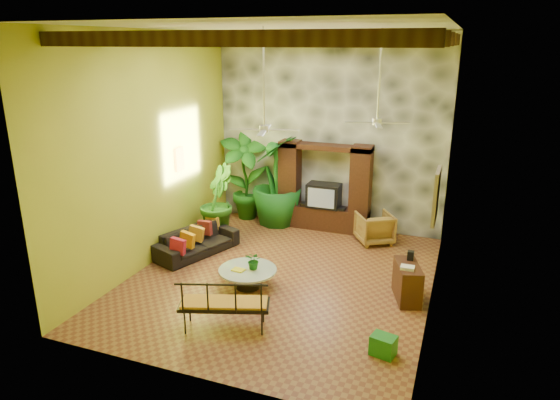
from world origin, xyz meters
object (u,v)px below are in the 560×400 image
at_px(wicker_armchair, 374,228).
at_px(tall_plant_c, 277,180).
at_px(green_bin, 383,345).
at_px(coffee_table, 248,276).
at_px(tall_plant_a, 245,175).
at_px(iron_bench, 222,302).
at_px(tall_plant_b, 217,201).
at_px(ceiling_fan_back, 378,112).
at_px(ceiling_fan_front, 264,118).
at_px(side_console, 407,282).
at_px(entertainment_center, 324,193).
at_px(sofa, 197,242).

relative_size(wicker_armchair, tall_plant_c, 0.34).
relative_size(wicker_armchair, green_bin, 2.17).
relative_size(coffee_table, green_bin, 3.08).
xyz_separation_m(tall_plant_a, tall_plant_c, (1.00, -0.09, -0.04)).
bearing_deg(coffee_table, green_bin, -24.25).
bearing_deg(iron_bench, coffee_table, 80.05).
bearing_deg(tall_plant_a, coffee_table, -64.74).
distance_m(tall_plant_b, tall_plant_c, 1.80).
relative_size(ceiling_fan_back, green_bin, 4.91).
distance_m(ceiling_fan_front, tall_plant_b, 3.90).
xyz_separation_m(tall_plant_a, coffee_table, (1.78, -3.78, -1.00)).
bearing_deg(tall_plant_a, tall_plant_c, -4.90).
bearing_deg(side_console, ceiling_fan_front, 169.76).
height_order(ceiling_fan_back, tall_plant_c, ceiling_fan_back).
distance_m(entertainment_center, sofa, 3.57).
xyz_separation_m(ceiling_fan_front, coffee_table, (-0.29, -0.23, -3.15)).
distance_m(tall_plant_b, coffee_table, 3.05).
relative_size(iron_bench, side_console, 1.81).
height_order(ceiling_fan_front, tall_plant_b, ceiling_fan_front).
relative_size(sofa, green_bin, 5.35).
height_order(tall_plant_a, coffee_table, tall_plant_a).
bearing_deg(ceiling_fan_front, wicker_armchair, 61.70).
bearing_deg(tall_plant_b, tall_plant_a, 86.02).
xyz_separation_m(iron_bench, side_console, (2.80, 2.23, -0.18)).
bearing_deg(coffee_table, entertainment_center, 82.56).
height_order(tall_plant_b, coffee_table, tall_plant_b).
bearing_deg(sofa, coffee_table, -101.69).
height_order(wicker_armchair, iron_bench, iron_bench).
distance_m(ceiling_fan_front, sofa, 3.85).
xyz_separation_m(entertainment_center, sofa, (-2.30, -2.65, -0.67)).
relative_size(entertainment_center, iron_bench, 1.48).
xyz_separation_m(tall_plant_c, iron_bench, (1.04, -5.29, -0.68)).
bearing_deg(iron_bench, wicker_armchair, 52.00).
bearing_deg(tall_plant_c, tall_plant_a, 175.10).
xyz_separation_m(ceiling_fan_back, tall_plant_b, (-3.98, 0.47, -2.48)).
bearing_deg(ceiling_fan_front, entertainment_center, 86.76).
bearing_deg(coffee_table, ceiling_fan_back, 41.21).
bearing_deg(ceiling_fan_back, iron_bench, -118.25).
bearing_deg(wicker_armchair, side_console, 80.99).
height_order(entertainment_center, green_bin, entertainment_center).
xyz_separation_m(tall_plant_b, green_bin, (4.83, -3.63, -0.76)).
height_order(side_console, green_bin, side_console).
xyz_separation_m(entertainment_center, iron_bench, (-0.24, -5.36, -0.43)).
bearing_deg(tall_plant_c, entertainment_center, 3.21).
relative_size(sofa, tall_plant_a, 0.81).
distance_m(ceiling_fan_back, wicker_armchair, 3.36).
bearing_deg(wicker_armchair, iron_bench, 39.00).
relative_size(tall_plant_b, green_bin, 4.87).
bearing_deg(side_console, iron_bench, -160.11).
bearing_deg(ceiling_fan_front, iron_bench, -91.26).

